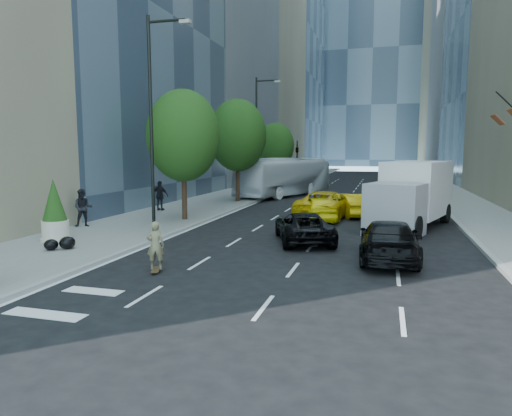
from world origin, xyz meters
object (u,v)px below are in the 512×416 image
(city_bus, at_px, (285,177))
(black_sedan_lincoln, at_px, (304,227))
(skateboarder, at_px, (155,249))
(black_sedan_mercedes, at_px, (389,240))
(box_truck, at_px, (412,194))
(planter_shrub, at_px, (54,211))

(city_bus, bearing_deg, black_sedan_lincoln, -57.19)
(skateboarder, bearing_deg, city_bus, -107.05)
(black_sedan_lincoln, bearing_deg, black_sedan_mercedes, 126.24)
(box_truck, bearing_deg, skateboarder, -107.23)
(city_bus, height_order, box_truck, box_truck)
(black_sedan_lincoln, relative_size, planter_shrub, 1.77)
(black_sedan_mercedes, distance_m, planter_shrub, 14.24)
(skateboarder, height_order, black_sedan_lincoln, skateboarder)
(black_sedan_mercedes, xyz_separation_m, planter_shrub, (-14.19, -0.90, 0.70))
(box_truck, height_order, planter_shrub, box_truck)
(city_bus, distance_m, planter_shrub, 24.83)
(skateboarder, relative_size, planter_shrub, 0.60)
(box_truck, bearing_deg, black_sedan_mercedes, -79.43)
(black_sedan_lincoln, xyz_separation_m, city_bus, (-5.30, 20.78, 1.07))
(box_truck, bearing_deg, planter_shrub, -130.80)
(black_sedan_lincoln, distance_m, box_truck, 7.41)
(black_sedan_lincoln, relative_size, black_sedan_mercedes, 0.93)
(skateboarder, relative_size, city_bus, 0.13)
(black_sedan_mercedes, height_order, planter_shrub, planter_shrub)
(black_sedan_lincoln, relative_size, box_truck, 0.62)
(city_bus, bearing_deg, planter_shrub, -83.57)
(black_sedan_lincoln, xyz_separation_m, box_truck, (4.90, 5.45, 1.12))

